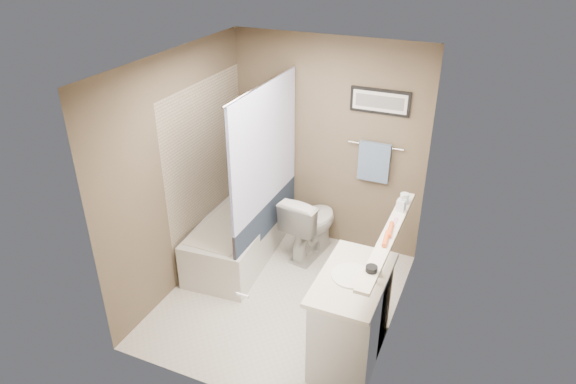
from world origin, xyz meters
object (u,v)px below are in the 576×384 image
at_px(hair_brush_back, 390,230).
at_px(glass_jar, 404,199).
at_px(hair_brush_front, 386,239).
at_px(vanity, 351,318).
at_px(toilet, 311,223).
at_px(bathtub, 239,237).
at_px(candle_bowl_near, 372,269).
at_px(soap_bottle, 401,203).

bearing_deg(hair_brush_back, glass_jar, 90.00).
bearing_deg(hair_brush_front, vanity, -131.79).
bearing_deg(toilet, hair_brush_back, 146.27).
height_order(bathtub, vanity, vanity).
bearing_deg(candle_bowl_near, bathtub, 146.75).
xyz_separation_m(toilet, hair_brush_front, (1.07, -1.12, 0.75)).
distance_m(hair_brush_front, hair_brush_back, 0.15).
bearing_deg(candle_bowl_near, vanity, 128.50).
bearing_deg(hair_brush_front, candle_bowl_near, -90.00).
relative_size(vanity, hair_brush_back, 4.09).
bearing_deg(vanity, toilet, 122.04).
distance_m(candle_bowl_near, glass_jar, 1.12).
relative_size(toilet, soap_bottle, 4.89).
bearing_deg(toilet, soap_bottle, 159.98).
bearing_deg(hair_brush_front, soap_bottle, 90.00).
xyz_separation_m(candle_bowl_near, glass_jar, (0.00, 1.12, 0.03)).
bearing_deg(hair_brush_back, candle_bowl_near, -90.00).
xyz_separation_m(vanity, hair_brush_back, (0.19, 0.35, 0.74)).
relative_size(candle_bowl_near, soap_bottle, 0.57).
relative_size(hair_brush_back, glass_jar, 2.20).
xyz_separation_m(vanity, hair_brush_front, (0.19, 0.21, 0.74)).
relative_size(bathtub, hair_brush_front, 6.82).
bearing_deg(vanity, hair_brush_front, 46.56).
relative_size(hair_brush_back, soap_bottle, 1.38).
height_order(toilet, soap_bottle, soap_bottle).
distance_m(toilet, hair_brush_front, 1.72).
relative_size(hair_brush_front, hair_brush_back, 1.00).
height_order(candle_bowl_near, hair_brush_back, hair_brush_back).
distance_m(toilet, soap_bottle, 1.46).
relative_size(toilet, hair_brush_front, 3.53).
distance_m(glass_jar, soap_bottle, 0.14).
height_order(candle_bowl_near, soap_bottle, soap_bottle).
height_order(hair_brush_back, soap_bottle, soap_bottle).
relative_size(toilet, candle_bowl_near, 8.64).
bearing_deg(candle_bowl_near, hair_brush_back, 90.00).
xyz_separation_m(candle_bowl_near, soap_bottle, (0.00, 0.98, 0.06)).
xyz_separation_m(toilet, soap_bottle, (1.07, -0.58, 0.81)).
xyz_separation_m(bathtub, vanity, (1.60, -0.94, 0.15)).
height_order(hair_brush_front, soap_bottle, soap_bottle).
xyz_separation_m(hair_brush_front, glass_jar, (0.00, 0.68, 0.03)).
height_order(vanity, candle_bowl_near, candle_bowl_near).
distance_m(bathtub, toilet, 0.83).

